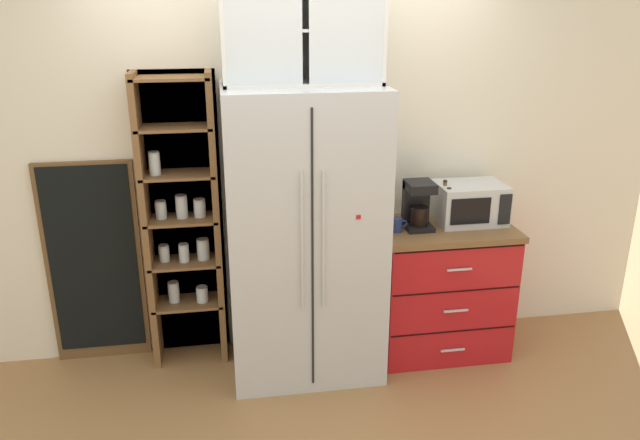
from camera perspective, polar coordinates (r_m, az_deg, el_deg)
ground_plane at (r=4.24m, az=-1.34°, el=-13.02°), size 10.75×10.75×0.00m
wall_back_cream at (r=4.09m, az=-2.29°, el=5.31°), size 5.04×0.10×2.55m
refrigerator at (r=3.83m, az=-1.47°, el=-1.37°), size 0.94×0.70×1.82m
pantry_shelf_column at (r=4.05m, az=-12.52°, el=0.05°), size 0.51×0.29×1.89m
counter_cabinet at (r=4.29m, az=10.97°, el=-6.11°), size 0.88×0.59×0.90m
microwave at (r=4.18m, az=13.56°, el=1.53°), size 0.44×0.33×0.26m
coffee_maker at (r=4.01m, az=8.96°, el=1.44°), size 0.17×0.20×0.31m
mug_navy at (r=3.96m, az=6.97°, el=-0.41°), size 0.12×0.08×0.09m
mug_cream at (r=4.09m, az=11.52°, el=0.05°), size 0.11×0.07×0.10m
bottle_amber at (r=4.12m, az=11.26°, el=1.41°), size 0.06×0.06×0.29m
bottle_green at (r=4.05m, az=11.62°, el=0.89°), size 0.07×0.07×0.27m
upper_cabinet at (r=3.63m, az=-1.76°, el=17.03°), size 0.90×0.32×0.60m
chalkboard_menu at (r=4.26m, az=-19.98°, el=-3.74°), size 0.60×0.04×1.35m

